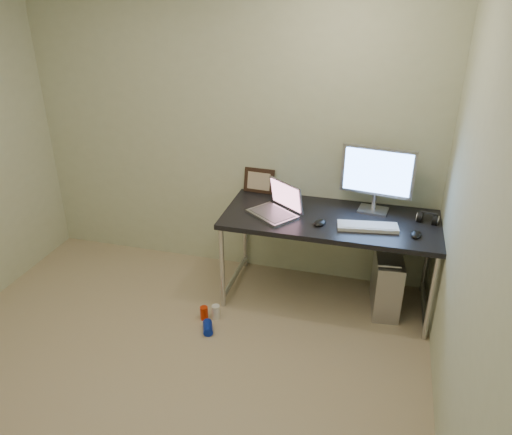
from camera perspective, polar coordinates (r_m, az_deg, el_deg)
The scene contains 18 objects.
floor at distance 3.45m, azimuth -12.12°, elevation -19.57°, with size 3.50×3.50×0.00m, color tan.
wall_back at distance 4.21m, azimuth -3.10°, elevation 9.71°, with size 3.50×0.02×2.50m, color beige.
wall_right at distance 2.45m, azimuth 24.40°, elevation -5.54°, with size 0.02×3.50×2.50m, color beige.
desk at distance 3.91m, azimuth 8.44°, elevation -0.98°, with size 1.65×0.72×0.75m.
tower_computer at distance 4.11m, azimuth 14.68°, elevation -7.13°, with size 0.25×0.48×0.51m.
cable_a at distance 4.30m, azimuth 14.40°, elevation -3.06°, with size 0.01×0.01×0.70m, color black.
cable_b at distance 4.29m, azimuth 15.55°, elevation -3.56°, with size 0.01×0.01×0.72m, color black.
can_red at distance 3.98m, azimuth -5.95°, elevation -10.80°, with size 0.06×0.06×0.11m, color red.
can_white at distance 3.98m, azimuth -4.61°, elevation -10.70°, with size 0.06×0.06×0.11m, color white.
can_blue at distance 3.87m, azimuth -5.53°, elevation -12.42°, with size 0.07×0.07×0.13m, color #0B23A6.
laptop at distance 3.88m, azimuth 2.47°, elevation 1.24°, with size 0.46×0.45×0.25m.
monitor at distance 3.94m, azimuth 13.68°, elevation 4.80°, with size 0.56×0.19×0.52m.
keyboard at distance 3.76m, azimuth 12.65°, elevation -1.03°, with size 0.44×0.14×0.03m, color silver.
mouse_right at distance 3.74m, azimuth 17.82°, elevation -1.74°, with size 0.07×0.12×0.04m, color black.
mouse_left at distance 3.75m, azimuth 7.31°, elevation -0.48°, with size 0.08×0.12×0.04m, color black.
headphones at distance 3.97m, azimuth 19.02°, elevation -0.12°, with size 0.17×0.10×0.10m.
picture_frame at distance 4.25m, azimuth 0.35°, elevation 4.24°, with size 0.26×0.03×0.21m, color black.
webcam at distance 4.13m, azimuth 3.31°, elevation 3.34°, with size 0.04×0.03×0.12m.
Camera 1 is at (1.27, -2.08, 2.44)m, focal length 35.00 mm.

